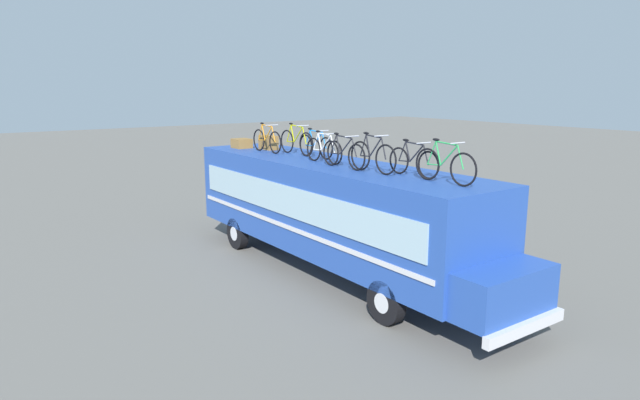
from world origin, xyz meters
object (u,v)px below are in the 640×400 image
rooftop_bicycle_4 (324,150)px  bus (331,207)px  luggage_bag_1 (242,143)px  rooftop_bicycle_1 (267,140)px  rooftop_bicycle_7 (413,161)px  rooftop_bicycle_3 (316,145)px  luggage_bag_2 (268,143)px  rooftop_bicycle_6 (373,156)px  rooftop_bicycle_2 (296,142)px  rooftop_bicycle_8 (445,165)px  rooftop_bicycle_5 (343,154)px

rooftop_bicycle_4 → bus: bearing=80.1°
luggage_bag_1 → rooftop_bicycle_1: bearing=3.4°
luggage_bag_1 → rooftop_bicycle_7: size_ratio=0.38×
luggage_bag_1 → rooftop_bicycle_3: bearing=9.0°
bus → rooftop_bicycle_3: rooftop_bicycle_3 is taller
luggage_bag_1 → rooftop_bicycle_4: size_ratio=0.38×
luggage_bag_2 → luggage_bag_1: bearing=-149.0°
bus → rooftop_bicycle_6: rooftop_bicycle_6 is taller
rooftop_bicycle_2 → rooftop_bicycle_3: rooftop_bicycle_2 is taller
rooftop_bicycle_3 → rooftop_bicycle_6: size_ratio=1.00×
rooftop_bicycle_2 → rooftop_bicycle_4: (2.04, -0.42, -0.03)m
luggage_bag_1 → rooftop_bicycle_1: 1.59m
rooftop_bicycle_3 → rooftop_bicycle_7: same height
rooftop_bicycle_4 → rooftop_bicycle_8: rooftop_bicycle_8 is taller
rooftop_bicycle_2 → rooftop_bicycle_3: (0.97, 0.05, -0.04)m
bus → rooftop_bicycle_4: size_ratio=7.42×
luggage_bag_1 → rooftop_bicycle_3: rooftop_bicycle_3 is taller
bus → rooftop_bicycle_1: 3.59m
bus → rooftop_bicycle_5: rooftop_bicycle_5 is taller
bus → rooftop_bicycle_2: bearing=175.0°
bus → rooftop_bicycle_7: bearing=1.9°
rooftop_bicycle_1 → rooftop_bicycle_5: bearing=-2.0°
rooftop_bicycle_8 → rooftop_bicycle_2: bearing=178.5°
bus → rooftop_bicycle_4: bearing=-99.9°
rooftop_bicycle_5 → bus: bearing=159.2°
rooftop_bicycle_6 → rooftop_bicycle_7: size_ratio=1.04×
bus → rooftop_bicycle_3: size_ratio=7.22×
bus → rooftop_bicycle_7: (3.08, 0.10, 1.65)m
rooftop_bicycle_4 → rooftop_bicycle_6: (2.10, -0.04, 0.04)m
rooftop_bicycle_5 → rooftop_bicycle_6: bearing=7.3°
rooftop_bicycle_5 → rooftop_bicycle_7: bearing=13.8°
rooftop_bicycle_8 → luggage_bag_1: bearing=-177.7°
rooftop_bicycle_1 → rooftop_bicycle_8: bearing=2.1°
rooftop_bicycle_6 → rooftop_bicycle_7: 1.09m
rooftop_bicycle_4 → rooftop_bicycle_6: bearing=-1.0°
rooftop_bicycle_3 → rooftop_bicycle_6: 3.21m
luggage_bag_1 → rooftop_bicycle_3: (3.62, 0.58, 0.21)m
luggage_bag_2 → rooftop_bicycle_1: 0.82m
bus → luggage_bag_2: bearing=177.0°
rooftop_bicycle_1 → rooftop_bicycle_7: size_ratio=1.08×
luggage_bag_1 → luggage_bag_2: size_ratio=0.87×
rooftop_bicycle_8 → bus: bearing=-179.7°
luggage_bag_2 → rooftop_bicycle_5: 4.92m
luggage_bag_2 → rooftop_bicycle_3: rooftop_bicycle_3 is taller
rooftop_bicycle_2 → rooftop_bicycle_4: 2.08m
rooftop_bicycle_4 → rooftop_bicycle_5: rooftop_bicycle_5 is taller
luggage_bag_1 → rooftop_bicycle_4: bearing=1.3°
bus → rooftop_bicycle_4: rooftop_bicycle_4 is taller
rooftop_bicycle_8 → rooftop_bicycle_4: bearing=-176.5°
rooftop_bicycle_4 → rooftop_bicycle_7: (3.13, 0.34, -0.00)m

